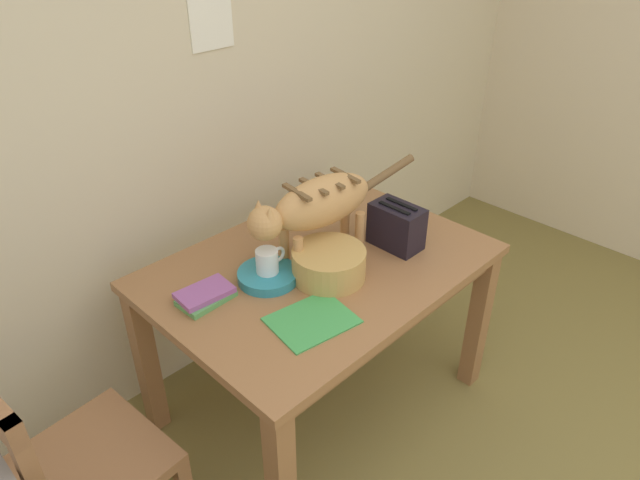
# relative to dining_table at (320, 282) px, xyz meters

# --- Properties ---
(wall_rear) EXTENTS (5.11, 0.11, 2.50)m
(wall_rear) POSITION_rel_dining_table_xyz_m (-0.12, 0.64, 0.62)
(wall_rear) COLOR beige
(wall_rear) RESTS_ON ground_plane
(dining_table) EXTENTS (1.23, 0.88, 0.72)m
(dining_table) POSITION_rel_dining_table_xyz_m (0.00, 0.00, 0.00)
(dining_table) COLOR #96643B
(dining_table) RESTS_ON ground_plane
(cat) EXTENTS (0.76, 0.21, 0.33)m
(cat) POSITION_rel_dining_table_xyz_m (0.01, 0.03, 0.32)
(cat) COLOR tan
(cat) RESTS_ON dining_table
(saucer_bowl) EXTENTS (0.22, 0.22, 0.04)m
(saucer_bowl) POSITION_rel_dining_table_xyz_m (-0.21, 0.06, 0.11)
(saucer_bowl) COLOR teal
(saucer_bowl) RESTS_ON dining_table
(coffee_mug) EXTENTS (0.12, 0.08, 0.09)m
(coffee_mug) POSITION_rel_dining_table_xyz_m (-0.20, 0.06, 0.17)
(coffee_mug) COLOR white
(coffee_mug) RESTS_ON saucer_bowl
(magazine) EXTENTS (0.29, 0.25, 0.01)m
(magazine) POSITION_rel_dining_table_xyz_m (-0.26, -0.22, 0.09)
(magazine) COLOR green
(magazine) RESTS_ON dining_table
(book_stack) EXTENTS (0.19, 0.13, 0.04)m
(book_stack) POSITION_rel_dining_table_xyz_m (-0.43, 0.12, 0.11)
(book_stack) COLOR #559A50
(book_stack) RESTS_ON dining_table
(wicker_basket) EXTENTS (0.26, 0.26, 0.11)m
(wicker_basket) POSITION_rel_dining_table_xyz_m (-0.04, -0.08, 0.15)
(wicker_basket) COLOR tan
(wicker_basket) RESTS_ON dining_table
(toaster) EXTENTS (0.12, 0.20, 0.18)m
(toaster) POSITION_rel_dining_table_xyz_m (0.29, -0.12, 0.17)
(toaster) COLOR black
(toaster) RESTS_ON dining_table
(wooden_chair_near) EXTENTS (0.45, 0.45, 0.92)m
(wooden_chair_near) POSITION_rel_dining_table_xyz_m (-0.99, 0.04, -0.19)
(wooden_chair_near) COLOR #94623B
(wooden_chair_near) RESTS_ON ground_plane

